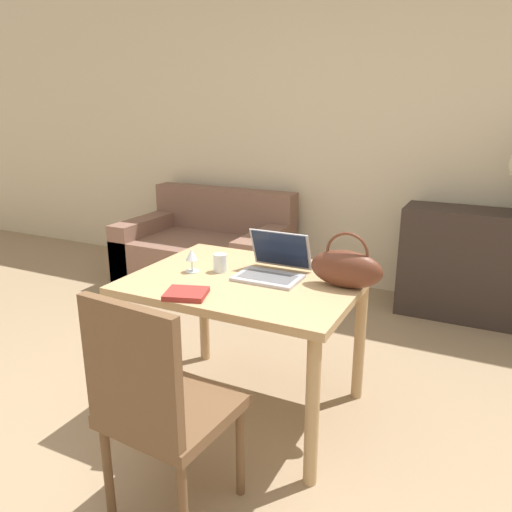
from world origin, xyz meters
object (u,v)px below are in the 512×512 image
Objects in this scene: chair at (158,402)px; couch at (208,252)px; laptop at (274,264)px; wine_glass at (192,257)px; handbag at (346,268)px; drinking_glass at (220,263)px.

chair is 0.67× the size of couch.
wine_glass is at bearing -160.83° from laptop.
laptop reaches higher than couch.
laptop is 2.61× the size of wine_glass.
handbag reaches higher than wine_glass.
chair is 0.89m from wine_glass.
laptop is at bearing 91.14° from chair.
handbag is at bearing -1.24° from laptop.
chair is 2.99× the size of laptop.
chair is 7.81× the size of wine_glass.
handbag is at bearing 9.58° from wine_glass.
laptop is (1.36, -1.54, 0.53)m from couch.
wine_glass is 0.36× the size of handbag.
laptop is at bearing 19.17° from wine_glass.
chair reaches higher than drinking_glass.
drinking_glass is (1.09, -1.61, 0.51)m from couch.
wine_glass is at bearing -170.42° from handbag.
chair is 1.04m from handbag.
laptop is 3.44× the size of drinking_glass.
handbag is (0.43, 0.90, 0.31)m from chair.
chair is 2.79m from couch.
laptop is at bearing 14.55° from drinking_glass.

